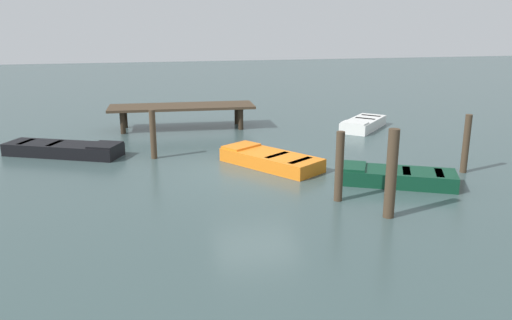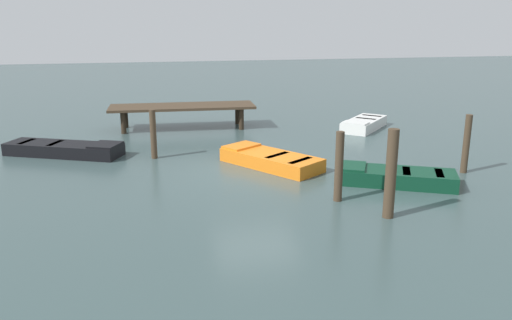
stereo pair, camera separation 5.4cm
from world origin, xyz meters
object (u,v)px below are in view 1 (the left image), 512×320
(rowboat_black, at_px, (64,149))
(mooring_piling_near_right, at_px, (466,144))
(dock_segment, at_px, (182,108))
(mooring_piling_far_left, at_px, (391,174))
(rowboat_dark_green, at_px, (396,176))
(mooring_piling_mid_left, at_px, (153,134))
(mooring_piling_center, at_px, (339,167))
(rowboat_orange, at_px, (270,159))
(rowboat_white, at_px, (363,124))

(rowboat_black, relative_size, mooring_piling_near_right, 2.31)
(dock_segment, distance_m, mooring_piling_near_right, 10.93)
(mooring_piling_far_left, bearing_deg, rowboat_dark_green, 59.37)
(mooring_piling_far_left, bearing_deg, rowboat_black, 137.31)
(mooring_piling_mid_left, bearing_deg, rowboat_black, 160.80)
(mooring_piling_mid_left, relative_size, mooring_piling_far_left, 0.77)
(mooring_piling_center, bearing_deg, mooring_piling_mid_left, 130.80)
(rowboat_orange, distance_m, mooring_piling_far_left, 4.96)
(mooring_piling_far_left, relative_size, mooring_piling_near_right, 1.19)
(rowboat_dark_green, xyz_separation_m, mooring_piling_mid_left, (-6.33, 4.11, 0.57))
(mooring_piling_near_right, bearing_deg, mooring_piling_mid_left, 158.23)
(rowboat_dark_green, height_order, mooring_piling_mid_left, mooring_piling_mid_left)
(rowboat_orange, bearing_deg, mooring_piling_near_right, -143.93)
(rowboat_dark_green, bearing_deg, mooring_piling_near_right, -140.18)
(dock_segment, height_order, rowboat_white, dock_segment)
(mooring_piling_far_left, bearing_deg, dock_segment, 109.39)
(rowboat_orange, bearing_deg, rowboat_black, 32.02)
(dock_segment, relative_size, rowboat_black, 1.48)
(rowboat_orange, distance_m, mooring_piling_center, 3.52)
(rowboat_white, height_order, mooring_piling_far_left, mooring_piling_far_left)
(dock_segment, bearing_deg, mooring_piling_mid_left, -103.32)
(rowboat_black, relative_size, mooring_piling_far_left, 1.93)
(dock_segment, relative_size, mooring_piling_mid_left, 3.70)
(dock_segment, relative_size, mooring_piling_center, 3.35)
(rowboat_orange, bearing_deg, rowboat_white, -83.09)
(rowboat_dark_green, xyz_separation_m, mooring_piling_near_right, (2.44, 0.61, 0.64))
(rowboat_white, bearing_deg, rowboat_orange, -5.44)
(rowboat_black, distance_m, mooring_piling_mid_left, 3.08)
(mooring_piling_near_right, relative_size, mooring_piling_center, 0.98)
(rowboat_black, xyz_separation_m, mooring_piling_center, (7.17, -6.00, 0.65))
(rowboat_dark_green, distance_m, mooring_piling_near_right, 2.59)
(dock_segment, height_order, rowboat_dark_green, dock_segment)
(rowboat_dark_green, bearing_deg, rowboat_orange, -14.13)
(dock_segment, height_order, mooring_piling_far_left, mooring_piling_far_left)
(rowboat_white, relative_size, rowboat_black, 0.68)
(rowboat_orange, xyz_separation_m, mooring_piling_far_left, (1.62, -4.62, 0.80))
(mooring_piling_mid_left, height_order, mooring_piling_center, mooring_piling_center)
(mooring_piling_mid_left, bearing_deg, dock_segment, 74.21)
(rowboat_dark_green, height_order, mooring_piling_center, mooring_piling_center)
(rowboat_white, xyz_separation_m, rowboat_black, (-11.24, -1.81, -0.00))
(rowboat_white, relative_size, mooring_piling_far_left, 1.32)
(rowboat_white, height_order, mooring_piling_near_right, mooring_piling_near_right)
(rowboat_black, height_order, mooring_piling_far_left, mooring_piling_far_left)
(rowboat_orange, relative_size, rowboat_black, 0.85)
(rowboat_black, xyz_separation_m, mooring_piling_mid_left, (2.86, -0.99, 0.57))
(rowboat_black, relative_size, mooring_piling_mid_left, 2.50)
(rowboat_black, bearing_deg, rowboat_white, 33.29)
(rowboat_orange, relative_size, mooring_piling_center, 1.91)
(dock_segment, relative_size, mooring_piling_near_right, 3.42)
(rowboat_white, relative_size, mooring_piling_center, 1.54)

